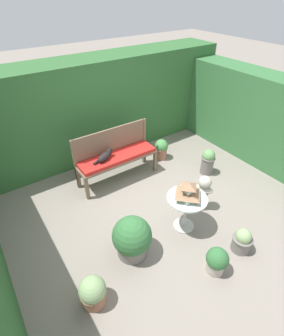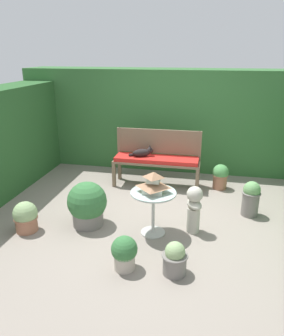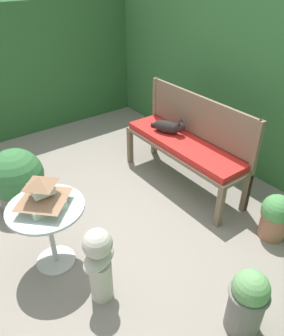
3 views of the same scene
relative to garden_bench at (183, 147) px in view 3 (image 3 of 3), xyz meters
The scene contains 12 objects.
ground 1.25m from the garden_bench, 82.89° to the right, with size 30.00×30.00×0.00m, color gray.
foliage_hedge_back 1.42m from the garden_bench, 83.77° to the left, with size 6.40×0.92×2.09m, color #336633.
foliage_hedge_left 2.90m from the garden_bench, 160.68° to the right, with size 0.70×3.58×1.84m, color #285628.
garden_bench is the anchor object (origin of this frame).
bench_backrest 0.34m from the garden_bench, 90.00° to the left, with size 1.61×0.06×1.05m.
cat 0.31m from the garden_bench, behind, with size 0.45×0.27×0.20m.
patio_table 1.74m from the garden_bench, 82.08° to the right, with size 0.63×0.63×0.64m.
pagoda_birdhouse 1.76m from the garden_bench, 82.08° to the right, with size 0.36×0.36×0.29m.
garden_bust 1.76m from the garden_bench, 63.23° to the right, with size 0.30×0.36×0.69m.
potted_plant_bench_right 1.84m from the garden_bench, 113.89° to the right, with size 0.58×0.58×0.67m.
potted_plant_table_far 1.86m from the garden_bench, 28.24° to the right, with size 0.29×0.29×0.56m.
potted_plant_patio_mid 1.22m from the garden_bench, ahead, with size 0.30×0.30×0.47m.
Camera 3 is at (2.18, -1.16, 2.31)m, focal length 35.00 mm.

